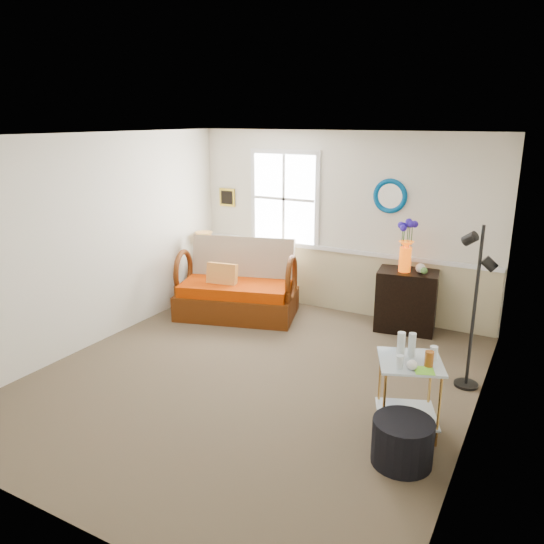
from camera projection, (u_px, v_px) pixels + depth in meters
The scene contains 19 objects.
floor at pixel (253, 378), 5.84m from camera, with size 4.50×5.00×0.01m, color brown.
ceiling at pixel (250, 135), 5.12m from camera, with size 4.50×5.00×0.01m, color white.
walls at pixel (252, 265), 5.48m from camera, with size 4.51×5.01×2.60m.
wainscot at pixel (338, 281), 7.81m from camera, with size 4.46×0.02×0.90m, color tan.
chair_rail at pixel (339, 250), 7.67m from camera, with size 4.46×0.04×0.06m, color white.
window at pixel (284, 199), 7.89m from camera, with size 1.14×0.06×1.44m, color white, non-canonical shape.
picture at pixel (227, 197), 8.38m from camera, with size 0.28×0.03×0.28m, color #AC8F29.
mirror at pixel (390, 196), 7.12m from camera, with size 0.47×0.47×0.07m, color #00539B.
loveseat at pixel (237, 279), 7.56m from camera, with size 1.66×0.94×1.08m, color #562508, non-canonical shape.
throw_pillow at pixel (222, 279), 7.49m from camera, with size 0.44×0.11×0.44m, color #D36327, non-canonical shape.
lamp_stand at pixel (206, 280), 8.41m from camera, with size 0.32×0.32×0.57m, color black, non-canonical shape.
table_lamp at pixel (204, 248), 8.26m from camera, with size 0.27×0.27×0.49m, color #C18038, non-canonical shape.
potted_plant at pixel (211, 256), 8.21m from camera, with size 0.32×0.35×0.27m, color #4F813A.
cabinet at pixel (406, 301), 7.08m from camera, with size 0.77×0.49×0.82m, color black, non-canonical shape.
flower_vase at pixel (406, 246), 6.85m from camera, with size 0.20×0.20×0.68m, color #E34E06, non-canonical shape.
side_table at pixel (408, 396), 4.79m from camera, with size 0.55×0.55×0.69m, color #BB863D, non-canonical shape.
tabletop_items at pixel (417, 351), 4.61m from camera, with size 0.41×0.41×0.24m, color silver, non-canonical shape.
floor_lamp at pixel (474, 309), 5.44m from camera, with size 0.25×0.25×1.75m, color black, non-canonical shape.
ottoman at pixel (402, 442), 4.37m from camera, with size 0.51×0.51×0.39m, color black.
Camera 1 is at (2.72, -4.53, 2.76)m, focal length 35.00 mm.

